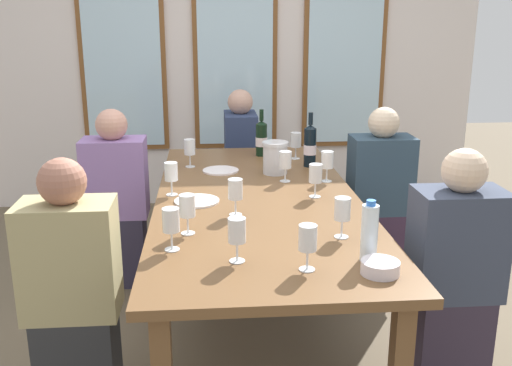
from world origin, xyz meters
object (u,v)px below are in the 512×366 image
object	(u,v)px
wine_bottle_0	(261,138)
wine_glass_4	(190,148)
dining_table	(257,209)
wine_glass_2	(171,173)
water_bottle	(369,232)
wine_glass_5	(237,232)
wine_bottle_1	(310,146)
wine_glass_10	(285,161)
wine_glass_11	(327,161)
wine_glass_8	(171,221)
seated_person_4	(241,165)
wine_glass_9	(235,191)
metal_pitcher	(275,157)
wine_glass_7	(308,240)
tasting_bowl_0	(276,150)
wine_glass_1	(316,174)
wine_glass_3	(342,211)
tasting_bowl_1	(380,267)
white_plate_0	(197,201)
white_plate_1	(221,171)
seated_person_1	(379,200)
seated_person_2	(73,296)
seated_person_0	(117,203)
wine_glass_0	(187,207)

from	to	relation	value
wine_bottle_0	wine_glass_4	xyz separation A→B (m)	(-0.47, -0.27, 0.00)
dining_table	wine_glass_2	xyz separation A→B (m)	(-0.44, 0.07, 0.18)
water_bottle	wine_glass_5	xyz separation A→B (m)	(-0.50, 0.03, 0.00)
wine_bottle_1	wine_glass_5	distance (m)	1.51
wine_glass_10	wine_glass_11	xyz separation A→B (m)	(0.23, -0.02, 0.00)
wine_glass_8	seated_person_4	distance (m)	2.25
wine_glass_9	wine_glass_5	bearing A→B (deg)	-92.21
wine_bottle_1	wine_glass_4	size ratio (longest dim) A/B	1.93
metal_pitcher	wine_glass_7	bearing A→B (deg)	-91.65
wine_glass_7	tasting_bowl_0	bearing A→B (deg)	86.70
wine_glass_10	wine_glass_1	bearing A→B (deg)	-69.04
metal_pitcher	wine_glass_3	size ratio (longest dim) A/B	1.09
wine_glass_3	wine_glass_1	bearing A→B (deg)	90.86
wine_bottle_1	tasting_bowl_1	world-z (taller)	wine_bottle_1
dining_table	wine_glass_1	world-z (taller)	wine_glass_1
white_plate_0	wine_glass_7	bearing A→B (deg)	-63.93
white_plate_0	white_plate_1	xyz separation A→B (m)	(0.13, 0.59, 0.00)
tasting_bowl_1	metal_pitcher	bearing A→B (deg)	98.72
wine_bottle_0	tasting_bowl_1	bearing A→B (deg)	-82.25
tasting_bowl_0	seated_person_1	world-z (taller)	seated_person_1
wine_bottle_0	wine_glass_4	size ratio (longest dim) A/B	1.78
seated_person_1	seated_person_2	distance (m)	2.01
wine_glass_10	wine_glass_5	bearing A→B (deg)	-106.76
white_plate_1	seated_person_0	xyz separation A→B (m)	(-0.64, 0.09, -0.22)
wine_glass_5	wine_glass_11	world-z (taller)	same
wine_glass_9	seated_person_2	distance (m)	0.84
wine_glass_7	wine_glass_0	bearing A→B (deg)	137.57
wine_glass_3	wine_glass_8	world-z (taller)	same
wine_glass_1	wine_glass_4	bearing A→B (deg)	134.12
wine_glass_1	wine_glass_10	bearing A→B (deg)	110.96
wine_glass_5	wine_glass_11	bearing A→B (deg)	62.30
wine_bottle_0	seated_person_0	distance (m)	1.02
white_plate_0	seated_person_0	bearing A→B (deg)	126.66
seated_person_1	wine_glass_8	bearing A→B (deg)	-134.60
dining_table	wine_glass_11	size ratio (longest dim) A/B	13.39
wine_glass_11	seated_person_4	distance (m)	1.36
wine_glass_10	wine_glass_8	bearing A→B (deg)	-121.35
wine_glass_2	wine_glass_5	bearing A→B (deg)	-71.50
dining_table	white_plate_1	bearing A→B (deg)	108.24
white_plate_1	wine_glass_7	xyz separation A→B (m)	(0.28, -1.43, 0.11)
tasting_bowl_1	wine_glass_11	xyz separation A→B (m)	(0.05, 1.22, 0.09)
wine_glass_3	wine_glass_4	world-z (taller)	same
wine_glass_1	wine_glass_9	distance (m)	0.49
seated_person_0	seated_person_4	bearing A→B (deg)	47.40
wine_bottle_1	wine_glass_3	bearing A→B (deg)	-93.47
seated_person_0	wine_glass_4	bearing A→B (deg)	3.68
wine_glass_5	seated_person_4	distance (m)	2.35
white_plate_1	wine_glass_11	xyz separation A→B (m)	(0.59, -0.27, 0.11)
dining_table	seated_person_2	bearing A→B (deg)	-143.20
seated_person_2	wine_glass_10	bearing A→B (deg)	41.80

